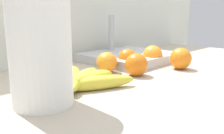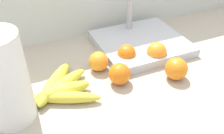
{
  "view_description": "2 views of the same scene",
  "coord_description": "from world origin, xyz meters",
  "px_view_note": "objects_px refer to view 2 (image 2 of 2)",
  "views": [
    {
      "loc": [
        -0.5,
        -0.44,
        1.07
      ],
      "look_at": [
        -0.03,
        0.02,
        0.93
      ],
      "focal_mm": 39.5,
      "sensor_mm": 36.0,
      "label": 1
    },
    {
      "loc": [
        -0.2,
        -0.54,
        1.4
      ],
      "look_at": [
        0.04,
        0.02,
        0.95
      ],
      "focal_mm": 40.5,
      "sensor_mm": 36.0,
      "label": 2
    }
  ],
  "objects_px": {
    "banana_bunch": "(61,89)",
    "paper_towel_roll": "(3,80)",
    "orange_front": "(127,54)",
    "orange_far_right": "(176,69)",
    "sink_basin": "(140,42)",
    "orange_back_right": "(157,52)",
    "orange_right": "(99,61)",
    "orange_back_left": "(120,74)"
  },
  "relations": [
    {
      "from": "orange_front",
      "to": "banana_bunch",
      "type": "bearing_deg",
      "value": -163.79
    },
    {
      "from": "orange_far_right",
      "to": "paper_towel_roll",
      "type": "distance_m",
      "value": 0.5
    },
    {
      "from": "orange_right",
      "to": "paper_towel_roll",
      "type": "relative_size",
      "value": 0.24
    },
    {
      "from": "orange_back_left",
      "to": "paper_towel_roll",
      "type": "relative_size",
      "value": 0.25
    },
    {
      "from": "orange_back_left",
      "to": "paper_towel_roll",
      "type": "height_order",
      "value": "paper_towel_roll"
    },
    {
      "from": "orange_far_right",
      "to": "orange_back_right",
      "type": "xyz_separation_m",
      "value": [
        -0.0,
        0.11,
        -0.0
      ]
    },
    {
      "from": "orange_front",
      "to": "paper_towel_roll",
      "type": "bearing_deg",
      "value": -164.31
    },
    {
      "from": "orange_far_right",
      "to": "sink_basin",
      "type": "relative_size",
      "value": 0.22
    },
    {
      "from": "orange_front",
      "to": "orange_back_left",
      "type": "distance_m",
      "value": 0.12
    },
    {
      "from": "banana_bunch",
      "to": "orange_front",
      "type": "xyz_separation_m",
      "value": [
        0.25,
        0.07,
        0.01
      ]
    },
    {
      "from": "orange_far_right",
      "to": "sink_basin",
      "type": "xyz_separation_m",
      "value": [
        -0.01,
        0.22,
        -0.02
      ]
    },
    {
      "from": "banana_bunch",
      "to": "orange_far_right",
      "type": "distance_m",
      "value": 0.36
    },
    {
      "from": "paper_towel_roll",
      "to": "orange_back_right",
      "type": "bearing_deg",
      "value": 8.61
    },
    {
      "from": "banana_bunch",
      "to": "orange_front",
      "type": "height_order",
      "value": "orange_front"
    },
    {
      "from": "orange_back_right",
      "to": "orange_right",
      "type": "bearing_deg",
      "value": 171.45
    },
    {
      "from": "orange_front",
      "to": "sink_basin",
      "type": "distance_m",
      "value": 0.12
    },
    {
      "from": "banana_bunch",
      "to": "orange_front",
      "type": "distance_m",
      "value": 0.26
    },
    {
      "from": "orange_front",
      "to": "orange_far_right",
      "type": "height_order",
      "value": "orange_far_right"
    },
    {
      "from": "orange_back_left",
      "to": "sink_basin",
      "type": "relative_size",
      "value": 0.21
    },
    {
      "from": "paper_towel_roll",
      "to": "sink_basin",
      "type": "bearing_deg",
      "value": 20.38
    },
    {
      "from": "orange_back_right",
      "to": "orange_right",
      "type": "xyz_separation_m",
      "value": [
        -0.2,
        0.03,
        -0.0
      ]
    },
    {
      "from": "orange_back_right",
      "to": "sink_basin",
      "type": "distance_m",
      "value": 0.11
    },
    {
      "from": "orange_front",
      "to": "orange_far_right",
      "type": "bearing_deg",
      "value": -54.95
    },
    {
      "from": "orange_back_right",
      "to": "orange_far_right",
      "type": "bearing_deg",
      "value": -87.87
    },
    {
      "from": "banana_bunch",
      "to": "sink_basin",
      "type": "height_order",
      "value": "sink_basin"
    },
    {
      "from": "orange_back_left",
      "to": "orange_right",
      "type": "distance_m",
      "value": 0.1
    },
    {
      "from": "banana_bunch",
      "to": "orange_back_right",
      "type": "xyz_separation_m",
      "value": [
        0.35,
        0.04,
        0.02
      ]
    },
    {
      "from": "paper_towel_roll",
      "to": "orange_back_left",
      "type": "bearing_deg",
      "value": 2.48
    },
    {
      "from": "orange_far_right",
      "to": "sink_basin",
      "type": "distance_m",
      "value": 0.22
    },
    {
      "from": "orange_right",
      "to": "sink_basin",
      "type": "bearing_deg",
      "value": 20.71
    },
    {
      "from": "sink_basin",
      "to": "orange_back_right",
      "type": "bearing_deg",
      "value": -87.65
    },
    {
      "from": "sink_basin",
      "to": "banana_bunch",
      "type": "bearing_deg",
      "value": -157.47
    },
    {
      "from": "banana_bunch",
      "to": "paper_towel_roll",
      "type": "bearing_deg",
      "value": -165.28
    },
    {
      "from": "orange_back_right",
      "to": "sink_basin",
      "type": "height_order",
      "value": "sink_basin"
    },
    {
      "from": "orange_back_left",
      "to": "banana_bunch",
      "type": "bearing_deg",
      "value": 172.92
    },
    {
      "from": "orange_right",
      "to": "sink_basin",
      "type": "xyz_separation_m",
      "value": [
        0.2,
        0.08,
        -0.01
      ]
    },
    {
      "from": "orange_front",
      "to": "sink_basin",
      "type": "relative_size",
      "value": 0.2
    },
    {
      "from": "orange_back_right",
      "to": "orange_back_left",
      "type": "distance_m",
      "value": 0.18
    },
    {
      "from": "paper_towel_roll",
      "to": "sink_basin",
      "type": "relative_size",
      "value": 0.86
    },
    {
      "from": "orange_back_left",
      "to": "sink_basin",
      "type": "height_order",
      "value": "sink_basin"
    },
    {
      "from": "orange_far_right",
      "to": "orange_back_right",
      "type": "distance_m",
      "value": 0.11
    },
    {
      "from": "sink_basin",
      "to": "orange_front",
      "type": "bearing_deg",
      "value": -143.15
    }
  ]
}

